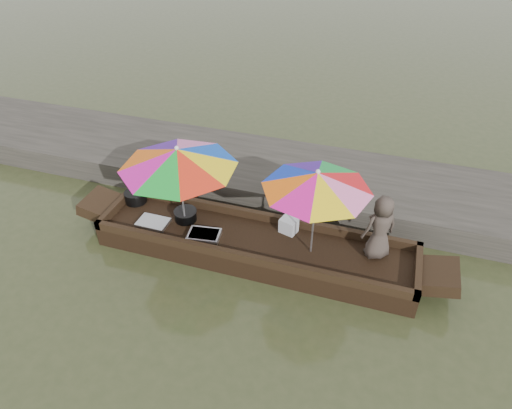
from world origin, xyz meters
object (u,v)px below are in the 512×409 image
(cooking_pot, at_px, (136,197))
(supply_bag, at_px, (289,226))
(charcoal_grill, at_px, (186,216))
(boat_hull, at_px, (254,247))
(tray_crayfish, at_px, (204,235))
(tray_scallop, at_px, (153,223))
(umbrella_stern, at_px, (314,213))
(vendor, at_px, (380,227))
(umbrella_bow, at_px, (181,188))

(cooking_pot, bearing_deg, supply_bag, 0.37)
(cooking_pot, bearing_deg, charcoal_grill, -10.99)
(boat_hull, xyz_separation_m, charcoal_grill, (-1.31, 0.13, 0.26))
(tray_crayfish, relative_size, tray_scallop, 1.00)
(supply_bag, xyz_separation_m, umbrella_stern, (0.47, -0.37, 0.65))
(cooking_pot, distance_m, tray_scallop, 0.81)
(tray_crayfish, xyz_separation_m, charcoal_grill, (-0.50, 0.35, 0.04))
(charcoal_grill, bearing_deg, tray_scallop, -149.67)
(cooking_pot, height_order, charcoal_grill, cooking_pot)
(vendor, distance_m, umbrella_bow, 3.24)
(vendor, bearing_deg, cooking_pot, -35.91)
(cooking_pot, relative_size, umbrella_stern, 0.24)
(boat_hull, relative_size, supply_bag, 19.15)
(cooking_pot, height_order, tray_scallop, cooking_pot)
(tray_scallop, relative_size, vendor, 0.48)
(supply_bag, bearing_deg, umbrella_bow, -168.09)
(cooking_pot, distance_m, charcoal_grill, 1.14)
(tray_crayfish, relative_size, charcoal_grill, 1.40)
(charcoal_grill, bearing_deg, tray_crayfish, -35.11)
(tray_crayfish, height_order, charcoal_grill, charcoal_grill)
(boat_hull, distance_m, tray_scallop, 1.82)
(tray_crayfish, height_order, vendor, vendor)
(supply_bag, height_order, umbrella_stern, umbrella_stern)
(vendor, bearing_deg, boat_hull, -27.53)
(boat_hull, relative_size, umbrella_bow, 2.79)
(tray_scallop, height_order, vendor, vendor)
(boat_hull, height_order, umbrella_stern, umbrella_stern)
(umbrella_stern, bearing_deg, boat_hull, 180.00)
(umbrella_bow, bearing_deg, cooking_pot, 163.31)
(boat_hull, distance_m, charcoal_grill, 1.35)
(boat_hull, height_order, tray_crayfish, tray_crayfish)
(supply_bag, xyz_separation_m, umbrella_bow, (-1.76, -0.37, 0.65))
(tray_crayfish, height_order, tray_scallop, tray_crayfish)
(charcoal_grill, bearing_deg, boat_hull, -5.82)
(tray_crayfish, relative_size, umbrella_stern, 0.32)
(cooking_pot, relative_size, supply_bag, 1.42)
(charcoal_grill, distance_m, umbrella_bow, 0.70)
(umbrella_stern, bearing_deg, tray_scallop, -176.81)
(tray_crayfish, distance_m, supply_bag, 1.44)
(boat_hull, height_order, vendor, vendor)
(supply_bag, height_order, umbrella_bow, umbrella_bow)
(umbrella_bow, xyz_separation_m, umbrella_stern, (2.22, 0.00, 0.00))
(cooking_pot, distance_m, supply_bag, 2.93)
(boat_hull, distance_m, umbrella_bow, 1.58)
(tray_scallop, height_order, umbrella_stern, umbrella_stern)
(boat_hull, bearing_deg, tray_crayfish, -164.96)
(cooking_pot, distance_m, umbrella_bow, 1.39)
(tray_crayfish, height_order, supply_bag, supply_bag)
(cooking_pot, height_order, umbrella_stern, umbrella_stern)
(charcoal_grill, xyz_separation_m, umbrella_stern, (2.28, -0.13, 0.69))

